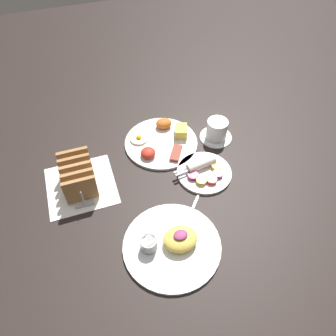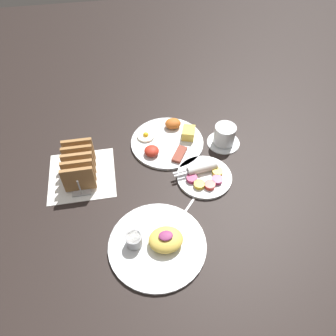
# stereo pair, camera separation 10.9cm
# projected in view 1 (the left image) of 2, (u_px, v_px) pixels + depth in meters

# --- Properties ---
(ground_plane) EXTENTS (3.00, 3.00, 0.00)m
(ground_plane) POSITION_uv_depth(u_px,v_px,m) (151.00, 192.00, 1.06)
(ground_plane) COLOR black
(napkin_flat) EXTENTS (0.22, 0.22, 0.00)m
(napkin_flat) POSITION_uv_depth(u_px,v_px,m) (81.00, 185.00, 1.08)
(napkin_flat) COLOR white
(napkin_flat) RESTS_ON ground_plane
(plate_breakfast) EXTENTS (0.27, 0.27, 0.05)m
(plate_breakfast) POSITION_uv_depth(u_px,v_px,m) (162.00, 141.00, 1.20)
(plate_breakfast) COLOR white
(plate_breakfast) RESTS_ON ground_plane
(plate_condiments) EXTENTS (0.20, 0.19, 0.04)m
(plate_condiments) POSITION_uv_depth(u_px,v_px,m) (204.00, 171.00, 1.11)
(plate_condiments) COLOR white
(plate_condiments) RESTS_ON ground_plane
(plate_foreground) EXTENTS (0.28, 0.28, 0.06)m
(plate_foreground) POSITION_uv_depth(u_px,v_px,m) (172.00, 244.00, 0.93)
(plate_foreground) COLOR white
(plate_foreground) RESTS_ON ground_plane
(toast_rack) EXTENTS (0.10, 0.18, 0.10)m
(toast_rack) POSITION_uv_depth(u_px,v_px,m) (78.00, 176.00, 1.04)
(toast_rack) COLOR #B7B7BC
(toast_rack) RESTS_ON ground_plane
(coffee_cup) EXTENTS (0.12, 0.12, 0.08)m
(coffee_cup) POSITION_uv_depth(u_px,v_px,m) (217.00, 130.00, 1.20)
(coffee_cup) COLOR white
(coffee_cup) RESTS_ON ground_plane
(teaspoon) EXTENTS (0.09, 0.10, 0.01)m
(teaspoon) POSITION_uv_depth(u_px,v_px,m) (196.00, 200.00, 1.04)
(teaspoon) COLOR silver
(teaspoon) RESTS_ON ground_plane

